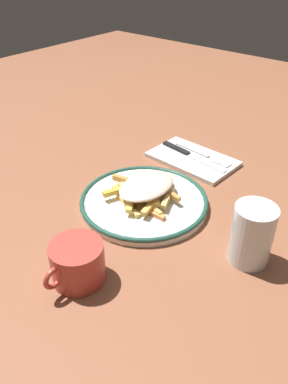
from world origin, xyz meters
name	(u,v)px	position (x,y,z in m)	size (l,w,h in m)	color
ground_plane	(144,205)	(0.00, 0.00, 0.00)	(2.60, 2.60, 0.00)	brown
plate	(144,201)	(0.00, 0.00, 0.01)	(0.28, 0.28, 0.02)	silver
fries_heap	(145,189)	(-0.01, 0.00, 0.04)	(0.17, 0.19, 0.04)	#E7BD65
napkin	(193,159)	(-0.23, -0.03, 0.01)	(0.14, 0.22, 0.01)	silver
fork	(202,154)	(-0.26, -0.02, 0.01)	(0.04, 0.18, 0.01)	silver
knife	(187,154)	(-0.24, -0.05, 0.01)	(0.04, 0.21, 0.01)	black
water_glass	(252,235)	(0.01, 0.25, 0.06)	(0.08, 0.08, 0.12)	silver
coffee_mug	(77,263)	(0.24, 0.05, 0.04)	(0.12, 0.09, 0.07)	#B23E34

